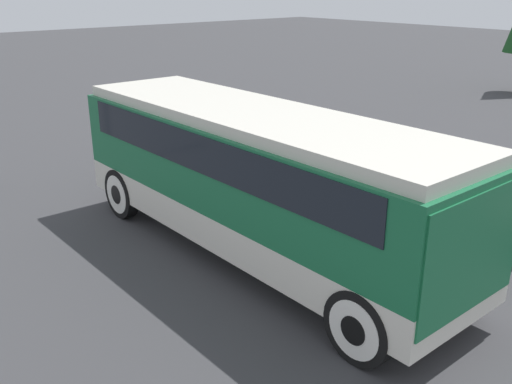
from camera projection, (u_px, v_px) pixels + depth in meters
ground_plane at (256, 253)px, 11.98m from camera, size 120.00×120.00×0.00m
tour_bus at (259, 171)px, 11.27m from camera, size 9.47×2.69×3.03m
parked_car_mid at (274, 134)px, 18.53m from camera, size 4.50×1.79×1.40m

